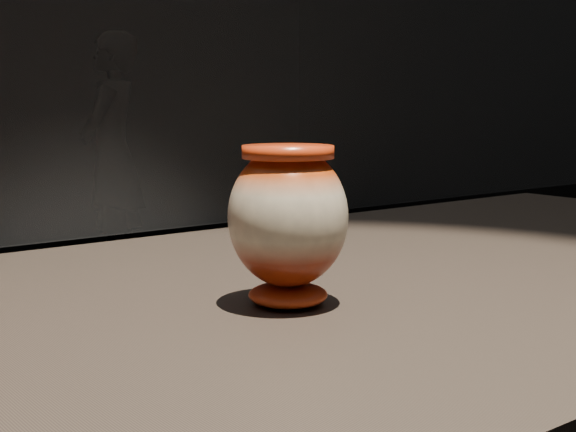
% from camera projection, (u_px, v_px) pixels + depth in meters
% --- Properties ---
extents(main_vase, '(0.14, 0.14, 0.16)m').
position_uv_depth(main_vase, '(288.00, 219.00, 0.80)').
color(main_vase, maroon).
rests_on(main_vase, display_plinth).
extents(visitor, '(0.66, 0.65, 1.53)m').
position_uv_depth(visitor, '(112.00, 153.00, 5.11)').
color(visitor, black).
rests_on(visitor, ground).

